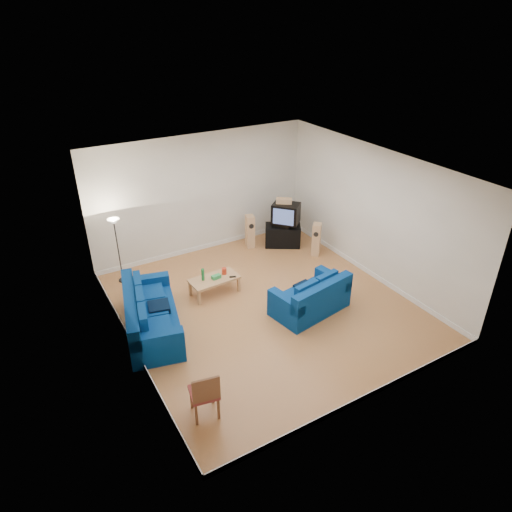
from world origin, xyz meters
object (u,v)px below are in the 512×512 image
sofa_three_seat (149,318)px  television (286,213)px  tv_stand (283,235)px  coffee_table (214,280)px  sofa_loveseat (312,299)px

sofa_three_seat → television: 4.95m
tv_stand → television: (0.04, -0.06, 0.68)m
coffee_table → tv_stand: tv_stand is taller
tv_stand → television: television is taller
sofa_three_seat → sofa_loveseat: size_ratio=1.38×
sofa_three_seat → tv_stand: size_ratio=2.57×
coffee_table → tv_stand: 3.02m
coffee_table → television: television is taller
tv_stand → sofa_loveseat: bearing=-80.3°
sofa_three_seat → television: (4.55, 1.83, 0.64)m
television → sofa_loveseat: bearing=-64.5°
sofa_three_seat → television: bearing=125.1°
sofa_three_seat → coffee_table: bearing=122.2°
tv_stand → television: bearing=-20.9°
sofa_three_seat → tv_stand: 4.88m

